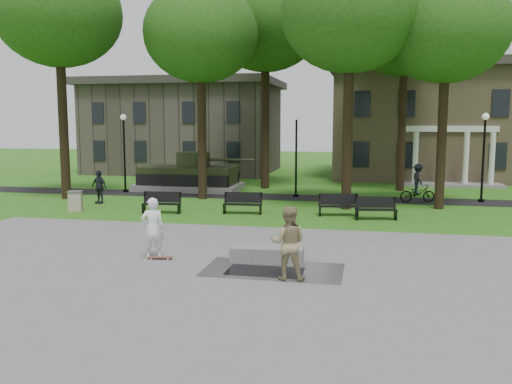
# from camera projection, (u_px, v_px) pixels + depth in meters

# --- Properties ---
(ground) EXTENTS (120.00, 120.00, 0.00)m
(ground) POSITION_uv_depth(u_px,v_px,m) (236.00, 243.00, 19.18)
(ground) COLOR #315B15
(ground) RESTS_ON ground
(plaza) EXTENTS (22.00, 16.00, 0.02)m
(plaza) POSITION_uv_depth(u_px,v_px,m) (191.00, 284.00, 14.33)
(plaza) COLOR gray
(plaza) RESTS_ON ground
(footpath) EXTENTS (44.00, 2.60, 0.01)m
(footpath) POSITION_uv_depth(u_px,v_px,m) (286.00, 197.00, 30.83)
(footpath) COLOR black
(footpath) RESTS_ON ground
(building_right) EXTENTS (17.00, 12.00, 8.60)m
(building_right) POSITION_uv_depth(u_px,v_px,m) (442.00, 121.00, 41.85)
(building_right) COLOR #9E8460
(building_right) RESTS_ON ground
(building_left) EXTENTS (15.00, 10.00, 7.20)m
(building_left) POSITION_uv_depth(u_px,v_px,m) (186.00, 130.00, 46.67)
(building_left) COLOR #4C443D
(building_left) RESTS_ON ground
(tree_0) EXTENTS (6.80, 6.80, 12.97)m
(tree_0) POSITION_uv_depth(u_px,v_px,m) (58.00, 14.00, 29.05)
(tree_0) COLOR black
(tree_0) RESTS_ON ground
(tree_1) EXTENTS (6.20, 6.20, 11.63)m
(tree_1) POSITION_uv_depth(u_px,v_px,m) (201.00, 34.00, 29.14)
(tree_1) COLOR black
(tree_1) RESTS_ON ground
(tree_2) EXTENTS (6.60, 6.60, 12.16)m
(tree_2) POSITION_uv_depth(u_px,v_px,m) (350.00, 14.00, 25.53)
(tree_2) COLOR black
(tree_2) RESTS_ON ground
(tree_3) EXTENTS (6.00, 6.00, 11.19)m
(tree_3) POSITION_uv_depth(u_px,v_px,m) (447.00, 30.00, 25.69)
(tree_3) COLOR black
(tree_3) RESTS_ON ground
(tree_4) EXTENTS (7.20, 7.20, 13.50)m
(tree_4) POSITION_uv_depth(u_px,v_px,m) (265.00, 23.00, 33.79)
(tree_4) COLOR black
(tree_4) RESTS_ON ground
(tree_5) EXTENTS (6.40, 6.40, 12.44)m
(tree_5) POSITION_uv_depth(u_px,v_px,m) (405.00, 32.00, 32.65)
(tree_5) COLOR black
(tree_5) RESTS_ON ground
(lamp_left) EXTENTS (0.36, 0.36, 4.73)m
(lamp_left) POSITION_uv_depth(u_px,v_px,m) (124.00, 146.00, 32.79)
(lamp_left) COLOR black
(lamp_left) RESTS_ON ground
(lamp_mid) EXTENTS (0.36, 0.36, 4.73)m
(lamp_mid) POSITION_uv_depth(u_px,v_px,m) (296.00, 148.00, 30.67)
(lamp_mid) COLOR black
(lamp_mid) RESTS_ON ground
(lamp_right) EXTENTS (0.36, 0.36, 4.73)m
(lamp_right) POSITION_uv_depth(u_px,v_px,m) (484.00, 150.00, 28.65)
(lamp_right) COLOR black
(lamp_right) RESTS_ON ground
(tank_monument) EXTENTS (7.45, 3.40, 2.40)m
(tank_monument) POSITION_uv_depth(u_px,v_px,m) (189.00, 177.00, 33.97)
(tank_monument) COLOR gray
(tank_monument) RESTS_ON ground
(puddle) EXTENTS (2.20, 1.20, 0.00)m
(puddle) POSITION_uv_depth(u_px,v_px,m) (265.00, 271.00, 15.48)
(puddle) COLOR black
(puddle) RESTS_ON plaza
(concrete_block) EXTENTS (2.25, 1.12, 0.45)m
(concrete_block) POSITION_uv_depth(u_px,v_px,m) (268.00, 253.00, 16.68)
(concrete_block) COLOR gray
(concrete_block) RESTS_ON plaza
(skateboard) EXTENTS (0.80, 0.33, 0.07)m
(skateboard) POSITION_uv_depth(u_px,v_px,m) (160.00, 258.00, 16.84)
(skateboard) COLOR brown
(skateboard) RESTS_ON plaza
(skateboarder) EXTENTS (0.84, 0.73, 1.93)m
(skateboarder) POSITION_uv_depth(u_px,v_px,m) (153.00, 228.00, 16.83)
(skateboarder) COLOR white
(skateboarder) RESTS_ON plaza
(friend_watching) EXTENTS (1.02, 0.81, 2.01)m
(friend_watching) POSITION_uv_depth(u_px,v_px,m) (288.00, 243.00, 14.57)
(friend_watching) COLOR #988862
(friend_watching) RESTS_ON plaza
(pedestrian_walker) EXTENTS (1.11, 0.77, 1.76)m
(pedestrian_walker) POSITION_uv_depth(u_px,v_px,m) (99.00, 187.00, 28.40)
(pedestrian_walker) COLOR #21242C
(pedestrian_walker) RESTS_ON ground
(cyclist) EXTENTS (1.94, 1.15, 2.06)m
(cyclist) POSITION_uv_depth(u_px,v_px,m) (418.00, 187.00, 28.83)
(cyclist) COLOR black
(cyclist) RESTS_ON ground
(park_bench_0) EXTENTS (1.84, 0.70, 1.00)m
(park_bench_0) POSITION_uv_depth(u_px,v_px,m) (162.00, 202.00, 25.44)
(park_bench_0) COLOR black
(park_bench_0) RESTS_ON ground
(park_bench_1) EXTENTS (1.83, 0.64, 1.00)m
(park_bench_1) POSITION_uv_depth(u_px,v_px,m) (243.00, 203.00, 25.26)
(park_bench_1) COLOR black
(park_bench_1) RESTS_ON ground
(park_bench_2) EXTENTS (1.85, 0.81, 1.00)m
(park_bench_2) POSITION_uv_depth(u_px,v_px,m) (339.00, 204.00, 24.73)
(park_bench_2) COLOR black
(park_bench_2) RESTS_ON ground
(park_bench_3) EXTENTS (1.85, 0.84, 1.00)m
(park_bench_3) POSITION_uv_depth(u_px,v_px,m) (376.00, 208.00, 23.76)
(park_bench_3) COLOR black
(park_bench_3) RESTS_ON ground
(trash_bin) EXTENTS (0.84, 0.84, 0.96)m
(trash_bin) POSITION_uv_depth(u_px,v_px,m) (75.00, 201.00, 26.14)
(trash_bin) COLOR #BAAC99
(trash_bin) RESTS_ON ground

